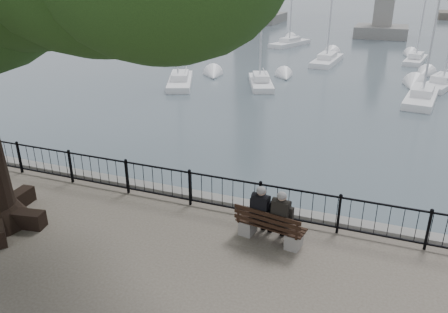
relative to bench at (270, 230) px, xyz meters
The scene contains 14 objects.
harbor 2.25m from the bench, 136.59° to the left, with size 260.00×260.00×1.20m.
railing 1.81m from the bench, 148.26° to the left, with size 22.06×0.06×1.00m.
bench is the anchor object (origin of this frame).
person_left 0.43m from the bench, 148.96° to the left, with size 0.46×0.74×1.40m.
person_right 0.44m from the bench, 10.06° to the left, with size 0.46×0.74×1.40m.
lion_monument 48.39m from the bench, 89.44° to the left, with size 5.94×5.94×8.77m.
sailboat_a 20.88m from the bench, 122.21° to the left, with size 3.45×5.53×10.62m.
sailboat_b 20.24m from the bench, 106.98° to the left, with size 2.99×4.96×11.32m.
sailboat_c 19.51m from the bench, 77.81° to the left, with size 2.29×5.74×11.01m.
sailboat_e 30.82m from the bench, 119.88° to the left, with size 1.54×5.29×12.55m.
sailboat_f 29.25m from the bench, 95.81° to the left, with size 2.07×5.94×11.65m.
sailboat_g 32.50m from the bench, 82.86° to the left, with size 2.12×5.00×9.76m.
sailboat_h 38.58m from the bench, 102.17° to the left, with size 3.42×5.98×12.26m.
sailboat_i 24.00m from the bench, 76.73° to the left, with size 3.14×5.35×11.57m.
Camera 1 is at (3.69, -7.16, 5.91)m, focal length 35.00 mm.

